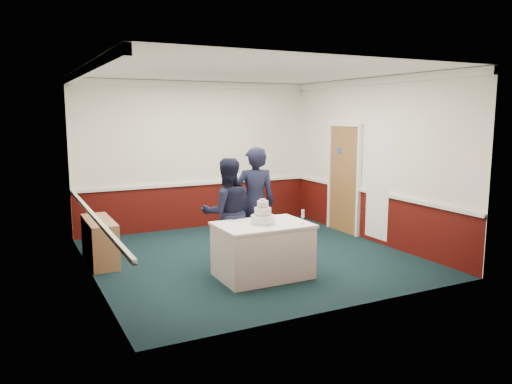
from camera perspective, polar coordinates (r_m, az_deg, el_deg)
name	(u,v)px	position (r m, az deg, el deg)	size (l,w,h in m)	color
ground	(251,257)	(8.34, -0.61, -7.41)	(5.00, 5.00, 0.00)	black
room_shell	(239,136)	(8.60, -1.96, 6.38)	(5.00, 5.00, 3.00)	white
sideboard	(100,241)	(8.32, -17.39, -5.37)	(0.41, 1.20, 0.70)	#A37C4F
cake_table	(263,250)	(7.26, 0.77, -6.62)	(1.32, 0.92, 0.79)	white
wedding_cake	(263,216)	(7.14, 0.78, -2.76)	(0.35, 0.35, 0.36)	white
cake_knife	(267,226)	(6.98, 1.31, -3.95)	(0.01, 0.22, 0.01)	silver
champagne_flute	(303,214)	(7.14, 5.38, -2.57)	(0.05, 0.05, 0.21)	silver
person_man	(227,213)	(7.70, -3.32, -2.36)	(0.82, 0.64, 1.69)	black
person_woman	(255,203)	(8.04, -0.14, -1.31)	(0.67, 0.44, 1.84)	black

